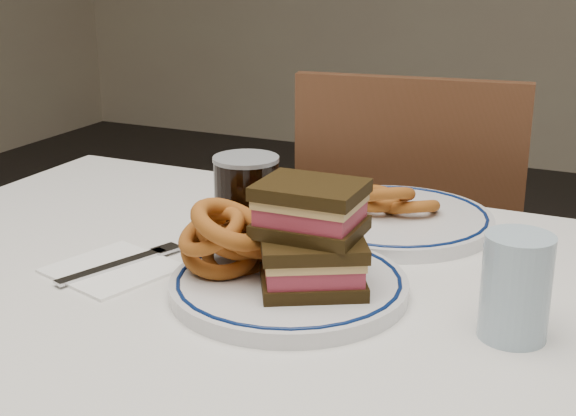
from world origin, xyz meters
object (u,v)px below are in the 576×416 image
at_px(main_plate, 289,285).
at_px(reuben_sandwich, 312,236).
at_px(chair_far, 410,271).
at_px(far_plate, 392,219).
at_px(beer_mug, 248,209).

relative_size(main_plate, reuben_sandwich, 1.92).
bearing_deg(reuben_sandwich, main_plate, 169.93).
xyz_separation_m(chair_far, far_plate, (0.09, -0.43, 0.26)).
height_order(main_plate, beer_mug, beer_mug).
height_order(chair_far, beer_mug, chair_far).
bearing_deg(main_plate, chair_far, 93.86).
bearing_deg(reuben_sandwich, far_plate, 88.45).
distance_m(chair_far, beer_mug, 0.71).
bearing_deg(beer_mug, chair_far, 86.06).
distance_m(main_plate, beer_mug, 0.13).
relative_size(beer_mug, far_plate, 0.48).
bearing_deg(chair_far, reuben_sandwich, -83.67).
distance_m(main_plate, far_plate, 0.28).
xyz_separation_m(chair_far, reuben_sandwich, (0.08, -0.71, 0.33)).
distance_m(beer_mug, far_plate, 0.25).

